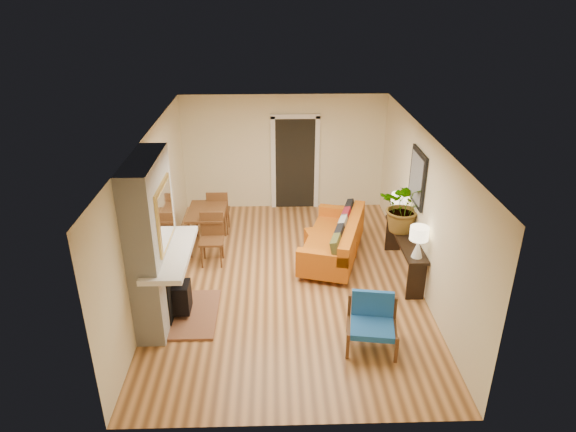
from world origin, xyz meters
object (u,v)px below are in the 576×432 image
dining_table (211,218)px  lamp_far (399,204)px  ottoman (330,243)px  sofa (337,240)px  console_table (405,244)px  lamp_near (419,238)px  houseplant (405,207)px  blue_chair (372,319)px

dining_table → lamp_far: size_ratio=3.28×
ottoman → sofa: bearing=-52.5°
console_table → lamp_near: bearing=-90.0°
sofa → dining_table: bearing=167.8°
houseplant → sofa: bearing=162.1°
console_table → houseplant: (-0.01, 0.23, 0.62)m
sofa → ottoman: (-0.12, 0.15, -0.14)m
lamp_near → houseplant: 0.96m
sofa → console_table: bearing=-27.8°
ottoman → console_table: 1.50m
console_table → houseplant: houseplant is taller
lamp_far → houseplant: size_ratio=0.57×
sofa → lamp_near: (1.13, -1.31, 0.69)m
ottoman → lamp_near: (1.25, -1.46, 0.83)m
sofa → dining_table: size_ratio=1.30×
lamp_far → houseplant: bearing=-91.3°
ottoman → dining_table: 2.34m
blue_chair → dining_table: (-2.61, 3.03, 0.22)m
sofa → lamp_far: bearing=3.9°
ottoman → dining_table: size_ratio=0.54×
sofa → console_table: 1.29m
console_table → lamp_near: size_ratio=3.43×
sofa → ottoman: size_ratio=2.42×
sofa → lamp_far: lamp_far is taller
ottoman → blue_chair: blue_chair is taller
dining_table → lamp_near: (3.53, -1.83, 0.44)m
houseplant → console_table: bearing=-87.6°
lamp_near → houseplant: size_ratio=0.57×
ottoman → lamp_far: bearing=-3.5°
lamp_far → ottoman: bearing=176.5°
lamp_far → sofa: bearing=-176.1°
console_table → lamp_far: (0.00, 0.67, 0.49)m
blue_chair → lamp_near: bearing=52.7°
sofa → lamp_near: size_ratio=4.27×
dining_table → houseplant: bearing=-14.0°
lamp_far → blue_chair: bearing=-109.5°
lamp_near → lamp_far: same height
console_table → dining_table: bearing=162.5°
dining_table → ottoman: bearing=-9.1°
dining_table → houseplant: 3.67m
console_table → blue_chair: bearing=-115.6°
dining_table → lamp_near: lamp_near is taller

